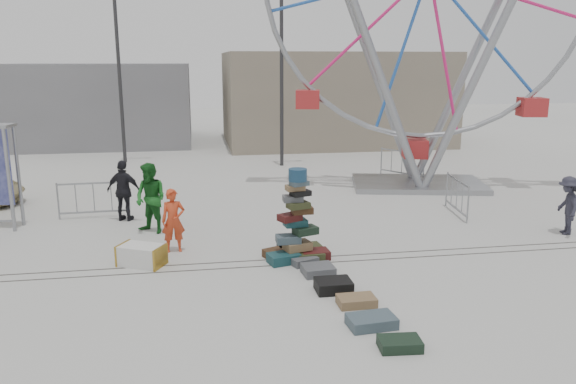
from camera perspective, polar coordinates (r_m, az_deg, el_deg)
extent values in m
plane|color=#9E9E99|center=(12.27, -5.19, -8.68)|extent=(90.00, 90.00, 0.00)
cube|color=#47443F|center=(12.83, -5.40, -7.68)|extent=(40.00, 0.04, 0.01)
cube|color=#47443F|center=(13.20, -5.53, -7.06)|extent=(40.00, 0.04, 0.01)
cube|color=gray|center=(32.38, 4.52, 9.52)|extent=(12.00, 8.00, 5.00)
cube|color=gray|center=(33.85, -18.52, 8.53)|extent=(10.00, 8.00, 4.40)
cylinder|color=#2D2D30|center=(24.66, -0.66, 11.90)|extent=(0.16, 0.16, 8.00)
cylinder|color=#2D2D30|center=(26.57, -16.76, 11.45)|extent=(0.16, 0.16, 8.00)
cube|color=#184348|center=(13.05, -0.45, -6.74)|extent=(0.80, 0.65, 0.23)
cube|color=#481413|center=(13.34, 2.76, -6.34)|extent=(0.69, 0.50, 0.21)
cube|color=#442A15|center=(13.44, -1.11, -6.21)|extent=(0.73, 0.63, 0.19)
cube|color=#353A1D|center=(13.72, 2.01, -5.77)|extent=(0.69, 0.52, 0.21)
cube|color=#55575C|center=(12.96, 1.62, -7.00)|extent=(0.70, 0.59, 0.18)
cube|color=black|center=(13.73, 0.19, -5.78)|extent=(0.62, 0.45, 0.19)
cube|color=olive|center=(13.23, 0.96, -5.48)|extent=(0.71, 0.58, 0.19)
cube|color=#445761|center=(13.12, 0.03, -4.79)|extent=(0.57, 0.39, 0.18)
cube|color=black|center=(13.18, 1.78, -3.92)|extent=(0.64, 0.53, 0.18)
cube|color=#184348|center=(13.19, 0.75, -3.14)|extent=(0.58, 0.43, 0.16)
cube|color=#481413|center=(13.05, 0.18, -2.59)|extent=(0.61, 0.54, 0.16)
cube|color=#442A15|center=(13.07, 1.44, -1.84)|extent=(0.50, 0.36, 0.16)
cube|color=#353A1D|center=(12.91, 1.05, -1.35)|extent=(0.57, 0.47, 0.14)
cube|color=#55575C|center=(12.94, 0.50, -0.67)|extent=(0.46, 0.32, 0.14)
cube|color=black|center=(12.91, 1.27, -0.10)|extent=(0.52, 0.43, 0.12)
cube|color=olive|center=(12.88, 0.73, 0.43)|extent=(0.45, 0.33, 0.12)
cube|color=#445761|center=(12.81, 1.14, 0.89)|extent=(0.47, 0.40, 0.11)
cylinder|color=navy|center=(12.79, 0.99, 1.75)|extent=(0.42, 0.42, 0.28)
cube|color=gray|center=(21.40, 13.05, 0.81)|extent=(5.22, 3.79, 0.19)
cylinder|color=gray|center=(19.89, 9.66, 10.74)|extent=(3.26, 0.99, 7.65)
cylinder|color=gray|center=(20.44, 18.23, 10.34)|extent=(3.26, 0.99, 7.65)
cylinder|color=gray|center=(21.58, 9.16, 10.94)|extent=(3.26, 0.99, 7.65)
cylinder|color=gray|center=(22.09, 17.10, 10.58)|extent=(3.26, 0.99, 7.65)
cube|color=#AB2426|center=(21.17, 13.23, 4.30)|extent=(1.01, 1.01, 0.66)
cylinder|color=gray|center=(17.10, -26.08, 1.29)|extent=(0.10, 0.10, 2.87)
cube|color=silver|center=(13.29, -14.65, -6.24)|extent=(1.17, 0.98, 0.47)
cube|color=#353A1D|center=(13.24, 2.00, -6.52)|extent=(0.77, 0.52, 0.20)
cube|color=#55575C|center=(12.40, 3.08, -7.91)|extent=(0.72, 0.63, 0.20)
cube|color=black|center=(11.56, 4.64, -9.45)|extent=(0.73, 0.56, 0.24)
cube|color=olive|center=(10.99, 6.98, -10.92)|extent=(0.73, 0.48, 0.18)
cube|color=#445761|center=(10.22, 8.49, -12.86)|extent=(0.88, 0.59, 0.20)
cube|color=black|center=(9.59, 11.29, -14.89)|extent=(0.72, 0.50, 0.18)
imported|color=#C13A1B|center=(13.91, -11.57, -2.85)|extent=(0.60, 0.43, 1.56)
imported|color=#165A1C|center=(15.51, -13.77, -0.63)|extent=(1.18, 1.15, 1.91)
imported|color=black|center=(16.91, -16.32, 0.12)|extent=(1.13, 0.78, 1.78)
imported|color=#242430|center=(16.77, 26.53, -1.22)|extent=(0.84, 1.14, 1.58)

